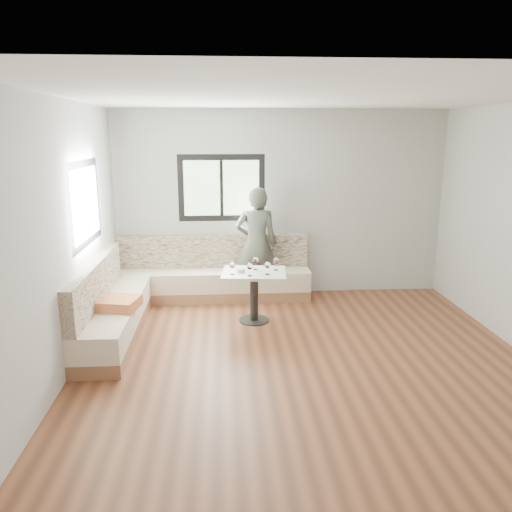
{
  "coord_description": "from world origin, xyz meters",
  "views": [
    {
      "loc": [
        -0.89,
        -5.02,
        2.45
      ],
      "look_at": [
        -0.46,
        1.36,
        0.87
      ],
      "focal_mm": 35.0,
      "sensor_mm": 36.0,
      "label": 1
    }
  ],
  "objects": [
    {
      "name": "person",
      "position": [
        -0.4,
        2.2,
        0.85
      ],
      "size": [
        0.65,
        0.46,
        1.7
      ],
      "primitive_type": "imported",
      "rotation": [
        0.0,
        0.0,
        3.06
      ],
      "color": "#4B4F47",
      "rests_on": "ground"
    },
    {
      "name": "wine_glass_a",
      "position": [
        -0.78,
        1.15,
        0.81
      ],
      "size": [
        0.08,
        0.08,
        0.17
      ],
      "color": "white",
      "rests_on": "table"
    },
    {
      "name": "wine_glass_e",
      "position": [
        -0.2,
        1.32,
        0.81
      ],
      "size": [
        0.08,
        0.08,
        0.17
      ],
      "color": "white",
      "rests_on": "table"
    },
    {
      "name": "olive_ramekin",
      "position": [
        -0.66,
        1.28,
        0.71
      ],
      "size": [
        0.11,
        0.11,
        0.04
      ],
      "color": "white",
      "rests_on": "table"
    },
    {
      "name": "table",
      "position": [
        -0.49,
        1.26,
        0.51
      ],
      "size": [
        0.89,
        0.73,
        0.68
      ],
      "rotation": [
        0.0,
        0.0,
        -0.1
      ],
      "color": "black",
      "rests_on": "ground"
    },
    {
      "name": "banquette",
      "position": [
        -1.59,
        1.63,
        0.33
      ],
      "size": [
        2.9,
        2.8,
        0.95
      ],
      "color": "#9C6847",
      "rests_on": "ground"
    },
    {
      "name": "wine_glass_d",
      "position": [
        -0.46,
        1.37,
        0.81
      ],
      "size": [
        0.08,
        0.08,
        0.17
      ],
      "color": "white",
      "rests_on": "table"
    },
    {
      "name": "wine_glass_c",
      "position": [
        -0.33,
        1.12,
        0.81
      ],
      "size": [
        0.08,
        0.08,
        0.17
      ],
      "color": "white",
      "rests_on": "table"
    },
    {
      "name": "room",
      "position": [
        -0.08,
        0.08,
        1.41
      ],
      "size": [
        5.01,
        5.01,
        2.81
      ],
      "color": "brown",
      "rests_on": "ground"
    },
    {
      "name": "wine_glass_b",
      "position": [
        -0.56,
        1.07,
        0.81
      ],
      "size": [
        0.08,
        0.08,
        0.17
      ],
      "color": "white",
      "rests_on": "table"
    }
  ]
}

